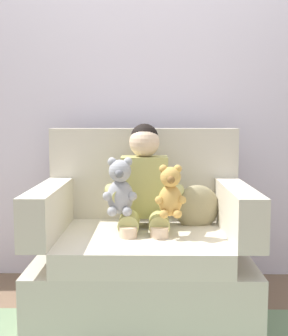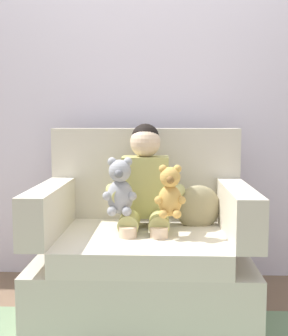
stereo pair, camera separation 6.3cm
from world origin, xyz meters
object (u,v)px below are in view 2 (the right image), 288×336
at_px(seated_child, 145,191).
at_px(plush_honey, 170,193).
at_px(plush_grey, 120,188).
at_px(throw_pillow, 198,208).
at_px(armchair, 144,252).

height_order(seated_child, plush_honey, seated_child).
bearing_deg(plush_grey, seated_child, 37.98).
height_order(plush_grey, throw_pillow, plush_grey).
bearing_deg(plush_grey, throw_pillow, 18.46).
height_order(seated_child, throw_pillow, seated_child).
bearing_deg(throw_pillow, seated_child, -162.40).
distance_m(armchair, throw_pillow, 0.40).
bearing_deg(armchair, seated_child, 76.61).
height_order(seated_child, plush_grey, seated_child).
distance_m(plush_honey, plush_grey, 0.26).
relative_size(seated_child, plush_honey, 3.09).
height_order(plush_honey, throw_pillow, plush_honey).
bearing_deg(seated_child, plush_grey, -125.45).
relative_size(plush_honey, throw_pillow, 1.03).
bearing_deg(throw_pillow, plush_honey, -120.05).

